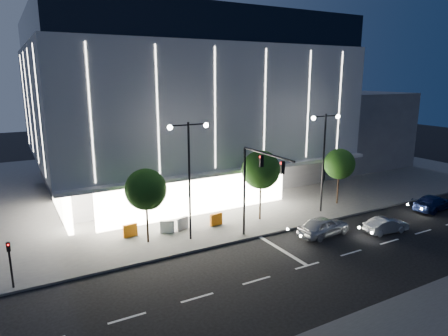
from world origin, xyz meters
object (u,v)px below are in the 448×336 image
object	(u,v)px
car_lead	(324,226)
barrier_b	(167,227)
ped_signal_far	(10,260)
car_third	(433,203)
street_lamp_west	(189,164)
car_second	(386,225)
barrier_a	(130,230)
tree_mid	(261,172)
barrier_c	(216,219)
traffic_mast	(255,178)
barrier_d	(182,223)
street_lamp_east	(324,149)
tree_left	(146,192)
tree_right	(339,166)

from	to	relation	value
car_lead	barrier_b	world-z (taller)	car_lead
ped_signal_far	car_third	distance (m)	34.79
street_lamp_west	car_second	size ratio (longest dim) A/B	2.42
ped_signal_far	barrier_a	world-z (taller)	ped_signal_far
ped_signal_far	car_lead	xyz separation A→B (m)	(21.49, -2.64, -1.12)
street_lamp_west	car_third	bearing A→B (deg)	-11.17
tree_mid	barrier_c	world-z (taller)	tree_mid
traffic_mast	barrier_d	distance (m)	7.48
ped_signal_far	barrier_b	world-z (taller)	ped_signal_far
ped_signal_far	car_second	bearing A→B (deg)	-9.96
traffic_mast	car_lead	size ratio (longest dim) A/B	1.57
barrier_d	traffic_mast	bearing A→B (deg)	-68.67
car_lead	car_second	world-z (taller)	car_lead
street_lamp_east	car_lead	xyz separation A→B (m)	(-3.51, -4.14, -5.19)
tree_left	car_third	distance (m)	26.41
tree_right	barrier_c	bearing A→B (deg)	177.63
ped_signal_far	car_second	size ratio (longest dim) A/B	0.81
traffic_mast	tree_right	distance (m)	12.63
tree_right	barrier_b	world-z (taller)	tree_right
traffic_mast	barrier_a	size ratio (longest dim) A/B	6.43
traffic_mast	car_third	world-z (taller)	traffic_mast
car_third	barrier_c	size ratio (longest dim) A/B	4.35
tree_right	car_lead	world-z (taller)	tree_right
street_lamp_west	tree_mid	xyz separation A→B (m)	(7.03, 1.02, -1.62)
street_lamp_east	ped_signal_far	size ratio (longest dim) A/B	3.00
traffic_mast	barrier_a	bearing A→B (deg)	146.10
tree_mid	barrier_a	distance (m)	11.60
tree_right	ped_signal_far	bearing A→B (deg)	-174.86
street_lamp_west	car_third	xyz separation A→B (m)	(22.65, -4.47, -5.26)
car_third	street_lamp_west	bearing A→B (deg)	71.92
car_lead	barrier_a	size ratio (longest dim) A/B	4.09
street_lamp_west	tree_mid	bearing A→B (deg)	8.26
tree_right	car_second	world-z (taller)	tree_right
street_lamp_west	barrier_a	size ratio (longest dim) A/B	8.18
street_lamp_east	barrier_c	world-z (taller)	street_lamp_east
barrier_a	barrier_c	size ratio (longest dim) A/B	1.00
tree_right	car_lead	bearing A→B (deg)	-141.71
car_lead	car_third	distance (m)	13.16
street_lamp_west	barrier_b	xyz separation A→B (m)	(-1.11, 1.97, -5.31)
car_lead	street_lamp_east	bearing A→B (deg)	-44.86
car_lead	barrier_d	world-z (taller)	car_lead
barrier_a	barrier_b	size ratio (longest dim) A/B	1.00
street_lamp_east	car_second	world-z (taller)	street_lamp_east
car_second	barrier_b	bearing A→B (deg)	68.35
car_third	barrier_b	world-z (taller)	car_third
street_lamp_west	tree_right	world-z (taller)	street_lamp_west
ped_signal_far	tree_mid	size ratio (longest dim) A/B	0.49
street_lamp_west	car_second	distance (m)	16.40
tree_right	car_lead	distance (m)	8.89
barrier_a	barrier_c	world-z (taller)	same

